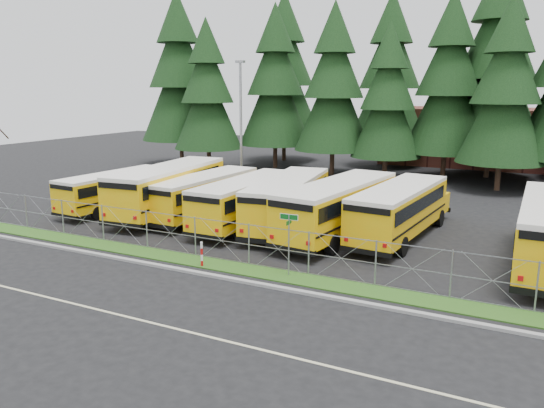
{
  "coord_description": "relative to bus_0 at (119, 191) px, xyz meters",
  "views": [
    {
      "loc": [
        10.55,
        -21.57,
        8.08
      ],
      "look_at": [
        -2.32,
        4.0,
        1.83
      ],
      "focal_mm": 35.0,
      "sensor_mm": 36.0,
      "label": 1
    }
  ],
  "objects": [
    {
      "name": "conifer_6",
      "position": [
        22.42,
        19.16,
        6.35
      ],
      "size": [
        6.91,
        6.91,
        15.28
      ],
      "primitive_type": null,
      "color": "black",
      "rests_on": "ground"
    },
    {
      "name": "conifer_2",
      "position": [
        0.72,
        22.41,
        6.94
      ],
      "size": [
        7.44,
        7.44,
        16.45
      ],
      "primitive_type": null,
      "color": "black",
      "rests_on": "ground"
    },
    {
      "name": "bus_2",
      "position": [
        6.59,
        0.91,
        0.1
      ],
      "size": [
        2.97,
        10.67,
        2.77
      ],
      "primitive_type": null,
      "rotation": [
        0.0,
        0.0,
        -0.05
      ],
      "color": "#FFB208",
      "rests_on": "ground"
    },
    {
      "name": "street_sign",
      "position": [
        15.82,
        -6.71,
        0.75
      ],
      "size": [
        0.84,
        0.55,
        2.81
      ],
      "color": "gray",
      "rests_on": "ground"
    },
    {
      "name": "conifer_11",
      "position": [
        10.74,
        28.75,
        7.64
      ],
      "size": [
        8.07,
        8.07,
        17.85
      ],
      "primitive_type": null,
      "color": "black",
      "rests_on": "ground"
    },
    {
      "name": "brick_building",
      "position": [
        20.55,
        34.79,
        1.71
      ],
      "size": [
        22.0,
        10.0,
        6.0
      ],
      "primitive_type": "cube",
      "color": "maroon",
      "rests_on": "ground"
    },
    {
      "name": "road_lane_line",
      "position": [
        14.55,
        -13.21,
        -1.28
      ],
      "size": [
        50.0,
        0.12,
        0.01
      ],
      "primitive_type": "cube",
      "color": "beige",
      "rests_on": "ground"
    },
    {
      "name": "bus_1",
      "position": [
        3.99,
        0.66,
        0.32
      ],
      "size": [
        4.08,
        12.45,
        3.21
      ],
      "primitive_type": null,
      "rotation": [
        0.0,
        0.0,
        0.1
      ],
      "color": "#FFB208",
      "rests_on": "ground"
    },
    {
      "name": "ground",
      "position": [
        14.55,
        -5.21,
        -1.29
      ],
      "size": [
        120.0,
        120.0,
        0.0
      ],
      "primitive_type": "plane",
      "color": "black",
      "rests_on": "ground"
    },
    {
      "name": "conifer_4",
      "position": [
        12.82,
        20.41,
        5.65
      ],
      "size": [
        6.27,
        6.27,
        13.87
      ],
      "primitive_type": null,
      "color": "black",
      "rests_on": "ground"
    },
    {
      "name": "conifer_0",
      "position": [
        -9.58,
        20.24,
        7.76
      ],
      "size": [
        8.18,
        8.18,
        18.08
      ],
      "primitive_type": null,
      "color": "black",
      "rests_on": "ground"
    },
    {
      "name": "conifer_10",
      "position": [
        -0.92,
        27.98,
        7.98
      ],
      "size": [
        8.38,
        8.38,
        18.53
      ],
      "primitive_type": null,
      "color": "black",
      "rests_on": "ground"
    },
    {
      "name": "conifer_5",
      "position": [
        17.55,
        22.88,
        6.96
      ],
      "size": [
        7.46,
        7.46,
        16.5
      ],
      "primitive_type": null,
      "color": "black",
      "rests_on": "ground"
    },
    {
      "name": "bus_0",
      "position": [
        0.0,
        0.0,
        0.0
      ],
      "size": [
        2.98,
        9.94,
        2.57
      ],
      "primitive_type": null,
      "rotation": [
        0.0,
        0.0,
        -0.07
      ],
      "color": "#FFB208",
      "rests_on": "ground"
    },
    {
      "name": "bus_4",
      "position": [
        12.3,
        1.02,
        0.2
      ],
      "size": [
        4.22,
        11.61,
        2.98
      ],
      "primitive_type": null,
      "rotation": [
        0.0,
        0.0,
        0.14
      ],
      "color": "#FFB208",
      "rests_on": "ground"
    },
    {
      "name": "bus_5",
      "position": [
        15.66,
        0.55,
        0.26
      ],
      "size": [
        4.19,
        12.07,
        3.1
      ],
      "primitive_type": null,
      "rotation": [
        0.0,
        0.0,
        -0.12
      ],
      "color": "#FFB208",
      "rests_on": "ground"
    },
    {
      "name": "grass_verge",
      "position": [
        14.55,
        -6.91,
        -1.26
      ],
      "size": [
        50.0,
        1.4,
        0.06
      ],
      "primitive_type": "cube",
      "color": "#234D16",
      "rests_on": "ground"
    },
    {
      "name": "chainlink_fence",
      "position": [
        14.55,
        -6.21,
        -0.29
      ],
      "size": [
        44.0,
        0.1,
        2.0
      ],
      "primitive_type": null,
      "color": "gray",
      "rests_on": "ground"
    },
    {
      "name": "curb",
      "position": [
        14.55,
        -8.31,
        -1.23
      ],
      "size": [
        50.0,
        0.25,
        0.12
      ],
      "primitive_type": "cube",
      "color": "gray",
      "rests_on": "ground"
    },
    {
      "name": "striped_bollard",
      "position": [
        11.72,
        -7.4,
        -0.69
      ],
      "size": [
        0.11,
        0.11,
        1.2
      ],
      "primitive_type": "cylinder",
      "color": "#B20C0C",
      "rests_on": "ground"
    },
    {
      "name": "conifer_12",
      "position": [
        21.03,
        25.68,
        8.55
      ],
      "size": [
        8.9,
        8.9,
        19.68
      ],
      "primitive_type": null,
      "color": "black",
      "rests_on": "ground"
    },
    {
      "name": "bus_3",
      "position": [
        9.93,
        0.32,
        0.13
      ],
      "size": [
        2.65,
        10.85,
        2.84
      ],
      "primitive_type": null,
      "rotation": [
        0.0,
        0.0,
        -0.01
      ],
      "color": "#FFB208",
      "rests_on": "ground"
    },
    {
      "name": "bus_6",
      "position": [
        18.75,
        1.66,
        0.19
      ],
      "size": [
        3.66,
        11.43,
        2.94
      ],
      "primitive_type": null,
      "rotation": [
        0.0,
        0.0,
        -0.09
      ],
      "color": "#FFB208",
      "rests_on": "ground"
    },
    {
      "name": "conifer_1",
      "position": [
        -4.52,
        17.92,
        6.14
      ],
      "size": [
        6.71,
        6.71,
        14.85
      ],
      "primitive_type": null,
      "color": "black",
      "rests_on": "ground"
    },
    {
      "name": "light_standard",
      "position": [
        4.46,
        8.91,
        4.22
      ],
      "size": [
        0.7,
        0.35,
        10.14
      ],
      "color": "gray",
      "rests_on": "ground"
    },
    {
      "name": "conifer_3",
      "position": [
        7.57,
        20.86,
        6.7
      ],
      "size": [
        7.22,
        7.22,
        15.97
      ],
      "primitive_type": null,
      "color": "black",
      "rests_on": "ground"
    }
  ]
}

